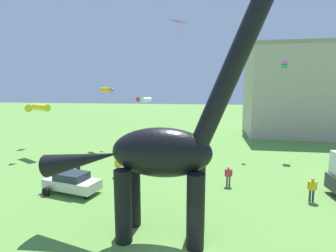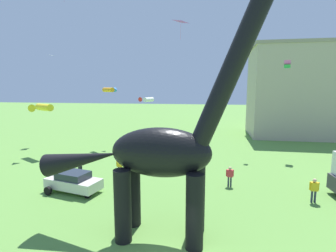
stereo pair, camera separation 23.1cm
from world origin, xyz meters
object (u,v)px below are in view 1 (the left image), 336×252
person_photographer (228,174)px  kite_apex (47,55)px  dinosaur_sculpture (160,152)px  kite_mid_left (247,20)px  person_vendor_side (78,169)px  kite_near_low (178,22)px  kite_mid_right (107,90)px  person_far_spectator (312,187)px  kite_high_right (38,108)px  parked_sedan_left (72,182)px  kite_drifting (145,99)px  kite_trailing (284,64)px  person_strolling_adult (118,165)px

person_photographer → kite_apex: size_ratio=1.47×
dinosaur_sculpture → kite_mid_left: 25.56m
dinosaur_sculpture → person_vendor_side: size_ratio=11.89×
person_vendor_side → kite_near_low: (7.81, 9.49, 14.57)m
person_vendor_side → kite_mid_right: kite_mid_right is taller
person_far_spectator → kite_high_right: size_ratio=0.58×
kite_high_right → kite_mid_right: 8.49m
person_photographer → kite_mid_left: bearing=-119.7°
parked_sedan_left → kite_drifting: (2.95, 10.93, 5.74)m
person_photographer → kite_apex: kite_apex is taller
person_vendor_side → kite_trailing: bearing=-23.1°
person_photographer → kite_trailing: size_ratio=1.88×
person_strolling_adult → kite_trailing: (16.26, 10.76, 9.44)m
kite_near_low → kite_high_right: 18.68m
person_vendor_side → person_far_spectator: person_far_spectator is taller
kite_mid_right → person_photographer: bearing=-39.0°
kite_trailing → person_photographer: bearing=-120.1°
person_strolling_adult → kite_trailing: bearing=97.7°
kite_trailing → kite_apex: (-31.43, 2.83, 2.02)m
dinosaur_sculpture → parked_sedan_left: size_ratio=2.80×
kite_near_low → kite_mid_left: size_ratio=4.11×
kite_mid_right → kite_mid_left: size_ratio=4.29×
parked_sedan_left → kite_high_right: bearing=146.5°
dinosaur_sculpture → parked_sedan_left: (-7.63, 4.63, -3.73)m
kite_mid_right → person_far_spectator: bearing=-34.6°
kite_trailing → kite_near_low: kite_near_low is taller
parked_sedan_left → kite_mid_left: 27.13m
dinosaur_sculpture → kite_high_right: (-16.86, 14.21, 1.06)m
person_far_spectator → kite_apex: 36.25m
parked_sedan_left → kite_apex: 24.81m
kite_trailing → kite_mid_left: kite_mid_left is taller
kite_mid_left → kite_trailing: bearing=-30.6°
kite_drifting → person_far_spectator: bearing=-34.6°
parked_sedan_left → kite_trailing: size_ratio=5.21×
person_vendor_side → kite_mid_right: 13.59m
person_strolling_adult → dinosaur_sculpture: bearing=6.5°
kite_trailing → kite_apex: bearing=174.9°
kite_drifting → person_vendor_side: bearing=-120.5°
person_far_spectator → kite_drifting: 18.15m
kite_mid_left → parked_sedan_left: bearing=-130.1°
dinosaur_sculpture → kite_high_right: size_ratio=4.25×
person_strolling_adult → kite_mid_right: size_ratio=0.80×
kite_drifting → kite_mid_right: size_ratio=0.83×
person_photographer → kite_mid_left: 20.78m
parked_sedan_left → person_strolling_adult: size_ratio=2.55×
kite_drifting → parked_sedan_left: bearing=-105.1°
kite_mid_left → dinosaur_sculpture: bearing=-107.4°
kite_high_right → parked_sedan_left: bearing=-46.1°
person_far_spectator → person_strolling_adult: person_strolling_adult is taller
dinosaur_sculpture → kite_mid_left: bearing=103.8°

